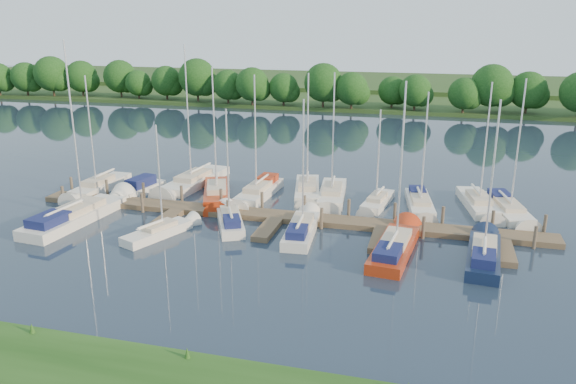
% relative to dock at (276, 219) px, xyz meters
% --- Properties ---
extents(ground, '(260.00, 260.00, 0.00)m').
position_rel_dock_xyz_m(ground, '(0.00, -7.31, -0.20)').
color(ground, '#1A2534').
rests_on(ground, ground).
extents(dock, '(40.00, 6.00, 0.40)m').
position_rel_dock_xyz_m(dock, '(0.00, 0.00, 0.00)').
color(dock, brown).
rests_on(dock, ground).
extents(mooring_pilings, '(38.24, 2.84, 2.00)m').
position_rel_dock_xyz_m(mooring_pilings, '(0.00, 1.13, 0.40)').
color(mooring_pilings, '#473D33').
rests_on(mooring_pilings, ground).
extents(far_shore, '(180.00, 30.00, 0.60)m').
position_rel_dock_xyz_m(far_shore, '(0.00, 67.69, 0.10)').
color(far_shore, '#254319').
rests_on(far_shore, ground).
extents(distant_hill, '(220.00, 40.00, 1.40)m').
position_rel_dock_xyz_m(distant_hill, '(0.00, 92.69, 0.50)').
color(distant_hill, '#314B20').
rests_on(distant_hill, ground).
extents(treeline, '(147.46, 9.72, 8.19)m').
position_rel_dock_xyz_m(treeline, '(-1.00, 54.79, 3.94)').
color(treeline, '#38281C').
rests_on(treeline, ground).
extents(sailboat_n_0, '(2.13, 8.19, 10.63)m').
position_rel_dock_xyz_m(sailboat_n_0, '(-17.37, 3.47, 0.09)').
color(sailboat_n_0, silver).
rests_on(sailboat_n_0, ground).
extents(motorboat, '(2.51, 5.79, 1.84)m').
position_rel_dock_xyz_m(motorboat, '(-13.44, 3.75, 0.17)').
color(motorboat, silver).
rests_on(motorboat, ground).
extents(sailboat_n_2, '(3.39, 10.44, 13.06)m').
position_rel_dock_xyz_m(sailboat_n_2, '(-10.01, 7.20, 0.08)').
color(sailboat_n_2, silver).
rests_on(sailboat_n_2, ground).
extents(sailboat_n_3, '(4.72, 8.85, 11.45)m').
position_rel_dock_xyz_m(sailboat_n_3, '(-6.45, 4.23, 0.08)').
color(sailboat_n_3, '#A42C0F').
rests_on(sailboat_n_3, ground).
extents(sailboat_n_4, '(2.41, 8.44, 10.83)m').
position_rel_dock_xyz_m(sailboat_n_4, '(-3.16, 5.50, 0.14)').
color(sailboat_n_4, silver).
rests_on(sailboat_n_4, ground).
extents(sailboat_n_5, '(3.47, 8.54, 10.93)m').
position_rel_dock_xyz_m(sailboat_n_5, '(0.77, 7.07, 0.09)').
color(sailboat_n_5, silver).
rests_on(sailboat_n_5, ground).
extents(sailboat_n_6, '(2.89, 8.75, 10.99)m').
position_rel_dock_xyz_m(sailboat_n_6, '(3.02, 6.65, 0.07)').
color(sailboat_n_6, silver).
rests_on(sailboat_n_6, ground).
extents(sailboat_n_7, '(2.35, 6.48, 8.27)m').
position_rel_dock_xyz_m(sailboat_n_7, '(6.93, 5.68, 0.07)').
color(sailboat_n_7, silver).
rests_on(sailboat_n_7, ground).
extents(sailboat_n_8, '(2.76, 7.75, 9.72)m').
position_rel_dock_xyz_m(sailboat_n_8, '(10.34, 6.04, 0.11)').
color(sailboat_n_8, silver).
rests_on(sailboat_n_8, ground).
extents(sailboat_n_9, '(3.21, 8.30, 10.53)m').
position_rel_dock_xyz_m(sailboat_n_9, '(14.91, 7.15, 0.08)').
color(sailboat_n_9, silver).
rests_on(sailboat_n_9, ground).
extents(sailboat_n_10, '(3.50, 8.74, 10.87)m').
position_rel_dock_xyz_m(sailboat_n_10, '(17.11, 6.39, 0.10)').
color(sailboat_n_10, silver).
rests_on(sailboat_n_10, ground).
extents(sailboat_s_0, '(3.45, 10.98, 13.76)m').
position_rel_dock_xyz_m(sailboat_s_0, '(-14.57, -3.51, 0.14)').
color(sailboat_s_0, silver).
rests_on(sailboat_s_0, ground).
extents(sailboat_s_1, '(3.40, 6.28, 8.18)m').
position_rel_dock_xyz_m(sailboat_s_1, '(-7.09, -4.81, 0.07)').
color(sailboat_s_1, silver).
rests_on(sailboat_s_1, ground).
extents(sailboat_s_2, '(4.05, 6.70, 9.00)m').
position_rel_dock_xyz_m(sailboat_s_2, '(-3.08, -1.65, 0.13)').
color(sailboat_s_2, silver).
rests_on(sailboat_s_2, ground).
extents(sailboat_s_3, '(2.35, 7.74, 9.93)m').
position_rel_dock_xyz_m(sailboat_s_3, '(2.47, -2.03, 0.13)').
color(sailboat_s_3, silver).
rests_on(sailboat_s_3, ground).
extents(sailboat_s_4, '(2.95, 9.10, 11.45)m').
position_rel_dock_xyz_m(sailboat_s_4, '(9.12, -3.58, 0.13)').
color(sailboat_s_4, '#A42C0F').
rests_on(sailboat_s_4, ground).
extents(sailboat_s_5, '(2.54, 8.20, 10.56)m').
position_rel_dock_xyz_m(sailboat_s_5, '(14.63, -3.52, 0.14)').
color(sailboat_s_5, '#101C37').
rests_on(sailboat_s_5, ground).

